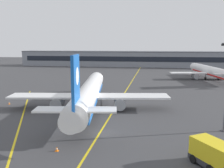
{
  "coord_description": "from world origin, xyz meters",
  "views": [
    {
      "loc": [
        7.34,
        -34.51,
        13.0
      ],
      "look_at": [
        -0.05,
        10.5,
        5.71
      ],
      "focal_mm": 40.02,
      "sensor_mm": 36.0,
      "label": 1
    }
  ],
  "objects_px": {
    "safety_cone_by_tail": "(57,149)",
    "airliner_background": "(210,71)",
    "safety_cone_by_port_wing": "(9,103)",
    "airliner_foreground": "(89,93)",
    "service_truck_baggage_yellow": "(221,159)",
    "safety_cone_by_nose_gear": "(110,94)"
  },
  "relations": [
    {
      "from": "airliner_background",
      "to": "safety_cone_by_port_wing",
      "type": "bearing_deg",
      "value": -137.49
    },
    {
      "from": "service_truck_baggage_yellow",
      "to": "safety_cone_by_nose_gear",
      "type": "xyz_separation_m",
      "value": [
        -17.84,
        36.92,
        -1.22
      ]
    },
    {
      "from": "safety_cone_by_nose_gear",
      "to": "safety_cone_by_port_wing",
      "type": "height_order",
      "value": "same"
    },
    {
      "from": "airliner_foreground",
      "to": "service_truck_baggage_yellow",
      "type": "bearing_deg",
      "value": -48.19
    },
    {
      "from": "safety_cone_by_tail",
      "to": "airliner_foreground",
      "type": "bearing_deg",
      "value": 93.06
    },
    {
      "from": "safety_cone_by_nose_gear",
      "to": "safety_cone_by_port_wing",
      "type": "relative_size",
      "value": 1.0
    },
    {
      "from": "safety_cone_by_nose_gear",
      "to": "safety_cone_by_tail",
      "type": "distance_m",
      "value": 34.73
    },
    {
      "from": "airliner_background",
      "to": "safety_cone_by_tail",
      "type": "bearing_deg",
      "value": -115.23
    },
    {
      "from": "airliner_foreground",
      "to": "safety_cone_by_nose_gear",
      "type": "xyz_separation_m",
      "value": [
        1.74,
        15.02,
        -3.11
      ]
    },
    {
      "from": "airliner_foreground",
      "to": "safety_cone_by_nose_gear",
      "type": "bearing_deg",
      "value": 83.38
    },
    {
      "from": "safety_cone_by_nose_gear",
      "to": "safety_cone_by_port_wing",
      "type": "bearing_deg",
      "value": -146.52
    },
    {
      "from": "airliner_background",
      "to": "safety_cone_by_nose_gear",
      "type": "distance_m",
      "value": 46.94
    },
    {
      "from": "service_truck_baggage_yellow",
      "to": "safety_cone_by_tail",
      "type": "distance_m",
      "value": 18.7
    },
    {
      "from": "airliner_background",
      "to": "safety_cone_by_tail",
      "type": "relative_size",
      "value": 68.62
    },
    {
      "from": "service_truck_baggage_yellow",
      "to": "airliner_background",
      "type": "bearing_deg",
      "value": 78.87
    },
    {
      "from": "airliner_background",
      "to": "service_truck_baggage_yellow",
      "type": "relative_size",
      "value": 4.91
    },
    {
      "from": "safety_cone_by_tail",
      "to": "airliner_background",
      "type": "bearing_deg",
      "value": 64.77
    },
    {
      "from": "airliner_foreground",
      "to": "safety_cone_by_tail",
      "type": "height_order",
      "value": "airliner_foreground"
    },
    {
      "from": "airliner_background",
      "to": "safety_cone_by_tail",
      "type": "xyz_separation_m",
      "value": [
        -32.55,
        -69.07,
        -2.82
      ]
    },
    {
      "from": "safety_cone_by_port_wing",
      "to": "airliner_foreground",
      "type": "bearing_deg",
      "value": -5.2
    },
    {
      "from": "airliner_background",
      "to": "safety_cone_by_port_wing",
      "type": "xyz_separation_m",
      "value": [
        -52.04,
        -47.7,
        -2.82
      ]
    },
    {
      "from": "safety_cone_by_tail",
      "to": "safety_cone_by_port_wing",
      "type": "bearing_deg",
      "value": 132.37
    }
  ]
}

